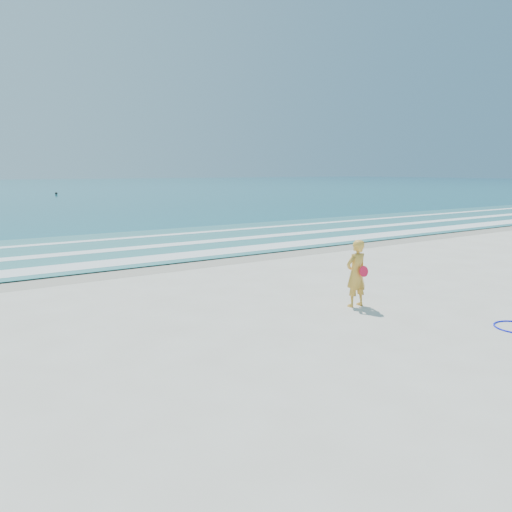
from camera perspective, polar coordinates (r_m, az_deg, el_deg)
ground at (r=10.60m, az=9.81°, el=-8.67°), size 400.00×400.00×0.00m
wet_sand at (r=17.98m, az=-10.41°, el=-1.07°), size 400.00×2.40×0.00m
shallow at (r=22.59m, az=-15.53°, el=1.04°), size 400.00×10.00×0.01m
foam_near at (r=19.15m, az=-11.98°, el=-0.30°), size 400.00×1.40×0.01m
foam_mid at (r=21.84m, az=-14.86°, el=0.80°), size 400.00×0.90×0.01m
foam_far at (r=24.95m, az=-17.37°, el=1.76°), size 400.00×0.60×0.01m
buoy at (r=74.48m, az=-21.87°, el=6.65°), size 0.36×0.36×0.36m
woman at (r=12.49m, az=11.37°, el=-1.96°), size 0.61×0.42×1.66m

